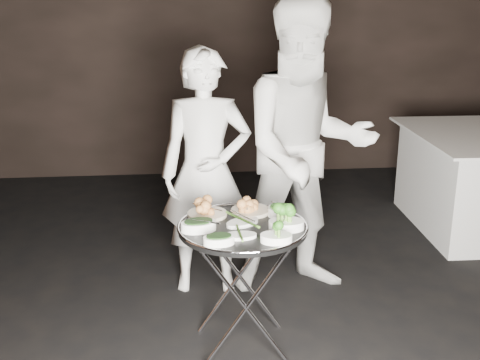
{
  "coord_description": "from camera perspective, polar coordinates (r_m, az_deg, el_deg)",
  "views": [
    {
      "loc": [
        -0.5,
        -2.88,
        1.94
      ],
      "look_at": [
        -0.21,
        0.22,
        0.95
      ],
      "focal_mm": 45.0,
      "sensor_mm": 36.0,
      "label": 1
    }
  ],
  "objects": [
    {
      "name": "floor",
      "position": [
        3.52,
        3.87,
        -16.29
      ],
      "size": [
        6.0,
        7.0,
        0.05
      ],
      "primitive_type": "cube",
      "color": "black",
      "rests_on": "ground"
    },
    {
      "name": "wall_back",
      "position": [
        6.44,
        -0.95,
        13.72
      ],
      "size": [
        6.0,
        0.05,
        3.0
      ],
      "primitive_type": "cube",
      "color": "black",
      "rests_on": "floor"
    },
    {
      "name": "tray_stand",
      "position": [
        3.33,
        0.25,
        -9.71
      ],
      "size": [
        0.49,
        0.42,
        0.73
      ],
      "rotation": [
        0.0,
        0.0,
        0.06
      ],
      "color": "silver",
      "rests_on": "floor"
    },
    {
      "name": "serving_tray",
      "position": [
        3.2,
        0.25,
        -4.52
      ],
      "size": [
        0.7,
        0.7,
        0.04
      ],
      "color": "black",
      "rests_on": "tray_stand"
    },
    {
      "name": "potato_plate_a",
      "position": [
        3.33,
        -3.13,
        -2.83
      ],
      "size": [
        0.22,
        0.22,
        0.08
      ],
      "rotation": [
        0.0,
        0.0,
        0.26
      ],
      "color": "beige",
      "rests_on": "serving_tray"
    },
    {
      "name": "potato_plate_b",
      "position": [
        3.37,
        1.0,
        -2.53
      ],
      "size": [
        0.22,
        0.22,
        0.08
      ],
      "rotation": [
        0.0,
        0.0,
        0.13
      ],
      "color": "beige",
      "rests_on": "serving_tray"
    },
    {
      "name": "greens_bowl",
      "position": [
        3.33,
        3.8,
        -2.81
      ],
      "size": [
        0.14,
        0.14,
        0.08
      ],
      "rotation": [
        0.0,
        0.0,
        -0.4
      ],
      "color": "white",
      "rests_on": "serving_tray"
    },
    {
      "name": "asparagus_plate_a",
      "position": [
        3.21,
        0.23,
        -3.93
      ],
      "size": [
        0.22,
        0.2,
        0.04
      ],
      "rotation": [
        0.0,
        0.0,
        0.57
      ],
      "color": "white",
      "rests_on": "serving_tray"
    },
    {
      "name": "asparagus_plate_b",
      "position": [
        3.04,
        -0.03,
        -5.2
      ],
      "size": [
        0.18,
        0.1,
        0.04
      ],
      "rotation": [
        0.0,
        0.0,
        0.05
      ],
      "color": "white",
      "rests_on": "serving_tray"
    },
    {
      "name": "spinach_bowl_a",
      "position": [
        3.13,
        -3.95,
        -4.21
      ],
      "size": [
        0.21,
        0.15,
        0.08
      ],
      "rotation": [
        0.0,
        0.0,
        0.19
      ],
      "color": "white",
      "rests_on": "serving_tray"
    },
    {
      "name": "spinach_bowl_b",
      "position": [
        2.96,
        -2.02,
        -5.58
      ],
      "size": [
        0.17,
        0.12,
        0.06
      ],
      "rotation": [
        0.0,
        0.0,
        0.15
      ],
      "color": "white",
      "rests_on": "serving_tray"
    },
    {
      "name": "broccoli_bowl_a",
      "position": [
        3.15,
        4.42,
        -4.05
      ],
      "size": [
        0.19,
        0.14,
        0.08
      ],
      "rotation": [
        0.0,
        0.0,
        -0.04
      ],
      "color": "white",
      "rests_on": "serving_tray"
    },
    {
      "name": "broccoli_bowl_b",
      "position": [
        2.99,
        3.46,
        -5.35
      ],
      "size": [
        0.17,
        0.13,
        0.07
      ],
      "rotation": [
        0.0,
        0.0,
        -0.1
      ],
      "color": "white",
      "rests_on": "serving_tray"
    },
    {
      "name": "serving_utensils",
      "position": [
        3.24,
        0.43,
        -3.02
      ],
      "size": [
        0.59,
        0.46,
        0.01
      ],
      "color": "silver",
      "rests_on": "serving_tray"
    },
    {
      "name": "waiter_left",
      "position": [
        3.9,
        -3.25,
        0.69
      ],
      "size": [
        0.6,
        0.41,
        1.61
      ],
      "primitive_type": "imported",
      "rotation": [
        0.0,
        0.0,
        -0.03
      ],
      "color": "silver",
      "rests_on": "floor"
    },
    {
      "name": "waiter_right",
      "position": [
        3.86,
        6.29,
        2.87
      ],
      "size": [
        1.0,
        0.81,
        1.92
      ],
      "primitive_type": "imported",
      "rotation": [
        0.0,
        0.0,
        0.1
      ],
      "color": "silver",
      "rests_on": "floor"
    }
  ]
}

